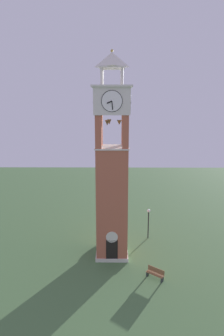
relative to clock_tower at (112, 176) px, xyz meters
name	(u,v)px	position (x,y,z in m)	size (l,w,h in m)	color
ground	(112,254)	(0.00, 0.00, -8.05)	(80.00, 80.00, 0.00)	#476B3D
clock_tower	(112,176)	(0.00, 0.00, 0.00)	(3.52, 3.52, 19.24)	#AD5B42
park_bench	(155,273)	(3.74, -4.10, -7.56)	(1.52, 1.35, 0.95)	brown
lamp_post	(148,218)	(3.99, 3.66, -5.65)	(0.36, 0.36, 3.40)	black
trash_bin	(119,235)	(0.74, 3.58, -7.65)	(0.52, 0.52, 0.80)	#38513D
shrub_near_entry	(104,241)	(-0.85, 2.27, -7.72)	(1.15, 1.15, 0.65)	#234C28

